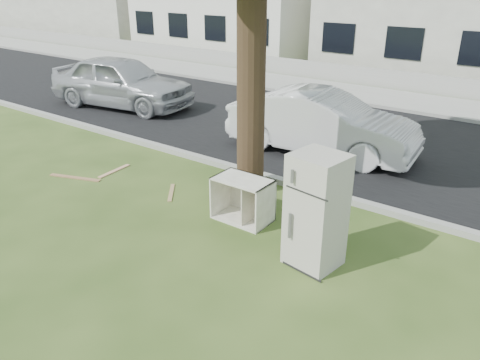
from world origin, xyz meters
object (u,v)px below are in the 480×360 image
Objects in this scene: car_left at (121,82)px; cabinet at (243,199)px; fridge at (316,211)px; car_center at (322,123)px.

cabinet is at bearing -126.41° from car_left.
cabinet is at bearing 172.52° from fridge.
fridge is 10.48m from car_left.
fridge is at bearing -16.21° from cabinet.
car_center is at bearing 97.20° from cabinet.
car_center is (-0.49, 3.92, 0.36)m from cabinet.
cabinet is 0.21× the size of car_left.
car_center is at bearing -99.87° from car_left.
fridge reaches higher than car_left.
cabinet is 8.78m from car_left.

